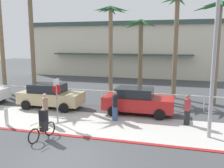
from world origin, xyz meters
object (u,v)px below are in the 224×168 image
palm_tree_5 (177,25)px  car_red_2 (137,101)px  cyclist_yellow_0 (43,124)px  pedestrian_2 (187,111)px  streetlight_curb (216,48)px  stop_sign_bike_lane (57,95)px  palm_tree_3 (111,28)px  pedestrian_0 (45,110)px  palm_tree_6 (218,27)px  pedestrian_1 (115,107)px  palm_tree_2 (31,17)px  palm_tree_4 (140,39)px  car_tan_1 (50,96)px  bollard_2 (6,116)px

palm_tree_5 → car_red_2: 7.53m
cyclist_yellow_0 → pedestrian_2: 7.67m
streetlight_curb → stop_sign_bike_lane: bearing=179.0°
palm_tree_3 → pedestrian_0: palm_tree_3 is taller
streetlight_curb → palm_tree_6: bearing=81.9°
streetlight_curb → pedestrian_1: bearing=163.3°
cyclist_yellow_0 → pedestrian_1: bearing=53.0°
palm_tree_2 → pedestrian_0: 9.88m
stop_sign_bike_lane → pedestrian_2: (7.00, 1.70, -0.88)m
palm_tree_5 → pedestrian_1: (-3.18, -6.89, -5.01)m
palm_tree_4 → pedestrian_1: 8.00m
stop_sign_bike_lane → palm_tree_4: (3.31, 8.30, 3.11)m
car_tan_1 → bollard_2: bearing=-97.3°
bollard_2 → palm_tree_6: palm_tree_6 is taller
pedestrian_0 → pedestrian_1: bearing=22.1°
bollard_2 → car_tan_1: bearing=82.7°
palm_tree_4 → pedestrian_0: (-3.99, -8.43, -3.99)m
streetlight_curb → pedestrian_0: (-8.67, 0.02, -3.48)m
palm_tree_6 → cyclist_yellow_0: (-8.64, -9.03, -4.91)m
pedestrian_0 → palm_tree_4: bearing=64.7°
palm_tree_5 → car_tan_1: size_ratio=1.84×
palm_tree_4 → car_tan_1: size_ratio=1.45×
pedestrian_0 → pedestrian_1: 3.95m
palm_tree_6 → stop_sign_bike_lane: bearing=-142.4°
streetlight_curb → car_red_2: (-3.97, 3.16, -3.41)m
palm_tree_5 → pedestrian_2: 8.30m
stop_sign_bike_lane → car_tan_1: (-2.06, 2.91, -0.81)m
palm_tree_2 → palm_tree_3: (6.03, 2.91, -0.76)m
palm_tree_4 → pedestrian_0: palm_tree_4 is taller
bollard_2 → pedestrian_0: 2.10m
cyclist_yellow_0 → pedestrian_2: bearing=29.9°
bollard_2 → pedestrian_1: pedestrian_1 is taller
streetlight_curb → palm_tree_6: streetlight_curb is taller
car_tan_1 → cyclist_yellow_0: bearing=-64.4°
streetlight_curb → car_red_2: 6.11m
streetlight_curb → pedestrian_2: size_ratio=4.34×
palm_tree_5 → palm_tree_2: bearing=-170.7°
palm_tree_3 → palm_tree_4: (2.74, -0.95, -0.98)m
palm_tree_5 → palm_tree_3: bearing=169.8°
stop_sign_bike_lane → palm_tree_2: palm_tree_2 is taller
streetlight_curb → palm_tree_2: (-13.45, 6.49, 2.25)m
streetlight_curb → palm_tree_3: 12.07m
streetlight_curb → pedestrian_1: size_ratio=4.23×
palm_tree_2 → pedestrian_1: (8.44, -4.99, -5.70)m
car_red_2 → cyclist_yellow_0: car_red_2 is taller
palm_tree_6 → palm_tree_3: bearing=164.5°
stop_sign_bike_lane → palm_tree_5: (6.16, 8.25, 4.16)m
palm_tree_3 → bollard_2: bearing=-106.9°
palm_tree_3 → car_tan_1: bearing=-112.5°
bollard_2 → pedestrian_1: 6.04m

